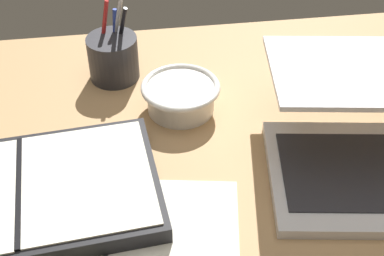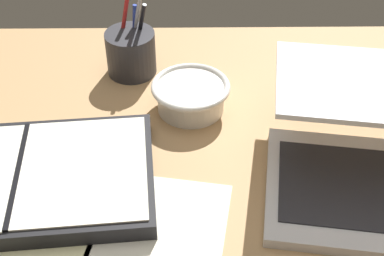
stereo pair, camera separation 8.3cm
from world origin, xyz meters
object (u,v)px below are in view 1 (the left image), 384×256
pen_cup (113,57)px  planner (21,196)px  bowl (181,95)px  laptop (368,138)px

pen_cup → planner: bearing=-115.2°
bowl → planner: (-26.51, -19.52, -1.40)cm
planner → pen_cup: bearing=59.8°
bowl → planner: 32.95cm
bowl → pen_cup: pen_cup is taller
laptop → planner: bearing=-170.0°
pen_cup → planner: pen_cup is taller
planner → laptop: bearing=-3.8°
laptop → bowl: (-27.27, 18.43, -2.39)cm
laptop → planner: (-53.78, -1.09, -3.79)cm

